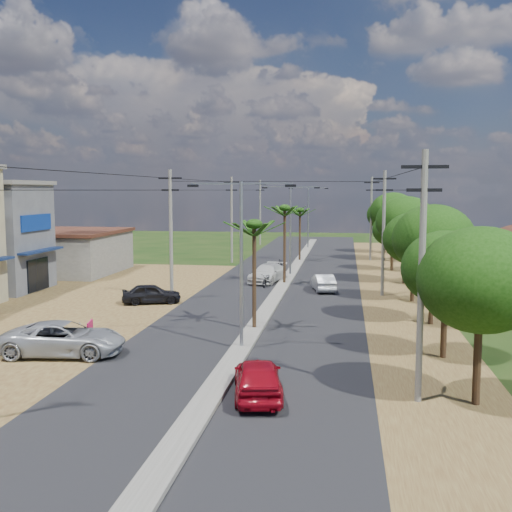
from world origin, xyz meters
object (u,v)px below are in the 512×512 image
Objects in this scene: car_silver_mid at (323,283)px; roadside_sign at (90,330)px; moto_rider_east at (261,382)px; car_white_far at (268,274)px; car_parked_silver at (64,339)px; car_parked_dark at (151,294)px; car_red_near at (258,379)px.

roadside_sign is (-11.21, -16.47, -0.17)m from car_silver_mid.
car_silver_mid is 23.19m from moto_rider_east.
car_white_far is 24.12m from car_parked_silver.
car_silver_mid is 1.00× the size of car_parked_dark.
car_parked_dark is at bearing 77.19° from roadside_sign.
car_parked_silver is at bearing 160.69° from car_parked_dark.
car_red_near is 1.10× the size of car_silver_mid.
car_parked_dark reaches higher than roadside_sign.
car_white_far is (-4.71, 3.74, 0.09)m from car_silver_mid.
car_parked_dark is 9.74m from roadside_sign.
car_parked_silver is (-9.65, 4.24, 0.04)m from car_red_near.
car_parked_silver is (-11.12, -19.51, 0.13)m from car_silver_mid.
moto_rider_east is (0.02, 0.61, -0.33)m from car_red_near.
car_parked_dark is at bearing 19.30° from car_silver_mid.
car_red_near is at bearing -120.39° from car_parked_silver.
car_parked_dark is at bearing -108.85° from car_white_far.
car_red_near is 0.77× the size of car_parked_silver.
car_white_far is at bearing -50.15° from car_silver_mid.
roadside_sign is (-6.50, -20.21, -0.26)m from car_white_far.
car_silver_mid reaches higher than roadside_sign.
car_parked_silver reaches higher than car_red_near.
car_red_near is 0.85× the size of car_white_far.
car_red_near reaches higher than moto_rider_east.
car_red_near is 19.60m from car_parked_dark.
car_parked_silver reaches higher than car_parked_dark.
car_parked_silver is at bearing -19.59° from moto_rider_east.
car_parked_silver is at bearing -101.09° from roadside_sign.
car_white_far reaches higher than car_red_near.
car_parked_silver is 12.78m from car_parked_dark.
car_white_far is 3.30× the size of moto_rider_east.
moto_rider_east is (-1.45, -23.14, -0.24)m from car_silver_mid.
car_silver_mid is 0.70× the size of car_parked_silver.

